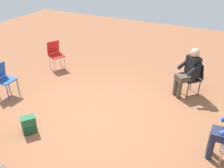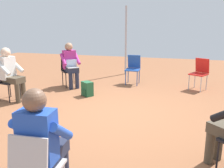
{
  "view_description": "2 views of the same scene",
  "coord_description": "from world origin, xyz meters",
  "px_view_note": "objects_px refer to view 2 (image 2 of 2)",
  "views": [
    {
      "loc": [
        -2.29,
        3.81,
        3.35
      ],
      "look_at": [
        -0.26,
        -0.31,
        0.8
      ],
      "focal_mm": 40.0,
      "sensor_mm": 36.0,
      "label": 1
    },
    {
      "loc": [
        -4.62,
        -1.26,
        1.82
      ],
      "look_at": [
        0.16,
        0.07,
        0.57
      ],
      "focal_mm": 40.0,
      "sensor_mm": 36.0,
      "label": 2
    }
  ],
  "objects_px": {
    "chair_southeast": "(200,72)",
    "person_in_white": "(10,72)",
    "backpack_near_laptop_user": "(87,90)",
    "person_in_blue": "(43,140)",
    "person_with_laptop": "(70,63)",
    "chair_northeast": "(69,69)",
    "chair_east": "(133,67)",
    "chair_north": "(6,79)",
    "chair_west": "(36,167)"
  },
  "relations": [
    {
      "from": "chair_southeast",
      "to": "person_in_white",
      "type": "height_order",
      "value": "person_in_white"
    },
    {
      "from": "backpack_near_laptop_user",
      "to": "person_in_blue",
      "type": "bearing_deg",
      "value": -165.33
    },
    {
      "from": "person_with_laptop",
      "to": "backpack_near_laptop_user",
      "type": "height_order",
      "value": "person_with_laptop"
    },
    {
      "from": "person_in_blue",
      "to": "backpack_near_laptop_user",
      "type": "bearing_deg",
      "value": 101.6
    },
    {
      "from": "chair_northeast",
      "to": "backpack_near_laptop_user",
      "type": "bearing_deg",
      "value": 94.16
    },
    {
      "from": "chair_east",
      "to": "backpack_near_laptop_user",
      "type": "height_order",
      "value": "chair_east"
    },
    {
      "from": "chair_east",
      "to": "person_in_blue",
      "type": "relative_size",
      "value": 0.69
    },
    {
      "from": "person_in_white",
      "to": "chair_north",
      "type": "bearing_deg",
      "value": -90.0
    },
    {
      "from": "chair_west",
      "to": "person_with_laptop",
      "type": "height_order",
      "value": "person_with_laptop"
    },
    {
      "from": "backpack_near_laptop_user",
      "to": "chair_north",
      "type": "bearing_deg",
      "value": 114.68
    },
    {
      "from": "chair_east",
      "to": "chair_northeast",
      "type": "relative_size",
      "value": 1.0
    },
    {
      "from": "chair_north",
      "to": "chair_southeast",
      "type": "bearing_deg",
      "value": 126.61
    },
    {
      "from": "chair_north",
      "to": "person_in_white",
      "type": "bearing_deg",
      "value": 90.0
    },
    {
      "from": "chair_southeast",
      "to": "backpack_near_laptop_user",
      "type": "relative_size",
      "value": 2.36
    },
    {
      "from": "person_with_laptop",
      "to": "person_in_white",
      "type": "xyz_separation_m",
      "value": [
        -1.53,
        0.8,
        0.0
      ]
    },
    {
      "from": "chair_west",
      "to": "person_in_blue",
      "type": "relative_size",
      "value": 0.69
    },
    {
      "from": "person_in_white",
      "to": "person_in_blue",
      "type": "relative_size",
      "value": 1.0
    },
    {
      "from": "chair_west",
      "to": "person_with_laptop",
      "type": "relative_size",
      "value": 0.69
    },
    {
      "from": "chair_southeast",
      "to": "chair_northeast",
      "type": "bearing_deg",
      "value": 37.38
    },
    {
      "from": "chair_east",
      "to": "backpack_near_laptop_user",
      "type": "distance_m",
      "value": 1.8
    },
    {
      "from": "person_in_blue",
      "to": "backpack_near_laptop_user",
      "type": "xyz_separation_m",
      "value": [
        3.65,
        0.96,
        -0.54
      ]
    },
    {
      "from": "chair_northeast",
      "to": "chair_north",
      "type": "bearing_deg",
      "value": 20.22
    },
    {
      "from": "person_with_laptop",
      "to": "person_in_blue",
      "type": "distance_m",
      "value": 4.69
    },
    {
      "from": "chair_southeast",
      "to": "backpack_near_laptop_user",
      "type": "bearing_deg",
      "value": 55.66
    },
    {
      "from": "person_in_blue",
      "to": "chair_northeast",
      "type": "bearing_deg",
      "value": 109.17
    },
    {
      "from": "chair_north",
      "to": "person_in_blue",
      "type": "height_order",
      "value": "person_in_blue"
    },
    {
      "from": "person_with_laptop",
      "to": "chair_east",
      "type": "bearing_deg",
      "value": 164.76
    },
    {
      "from": "chair_southeast",
      "to": "person_in_blue",
      "type": "relative_size",
      "value": 0.69
    },
    {
      "from": "chair_southeast",
      "to": "chair_northeast",
      "type": "relative_size",
      "value": 1.0
    },
    {
      "from": "chair_north",
      "to": "person_in_blue",
      "type": "distance_m",
      "value": 3.93
    },
    {
      "from": "chair_west",
      "to": "chair_east",
      "type": "xyz_separation_m",
      "value": [
        5.36,
        0.1,
        0.0
      ]
    },
    {
      "from": "chair_east",
      "to": "person_in_blue",
      "type": "distance_m",
      "value": 5.2
    },
    {
      "from": "chair_west",
      "to": "chair_east",
      "type": "height_order",
      "value": "same"
    },
    {
      "from": "chair_north",
      "to": "chair_northeast",
      "type": "height_order",
      "value": "same"
    },
    {
      "from": "chair_north",
      "to": "person_in_white",
      "type": "relative_size",
      "value": 0.69
    },
    {
      "from": "person_in_white",
      "to": "person_in_blue",
      "type": "bearing_deg",
      "value": 52.24
    },
    {
      "from": "chair_west",
      "to": "person_in_white",
      "type": "relative_size",
      "value": 0.69
    },
    {
      "from": "chair_northeast",
      "to": "person_with_laptop",
      "type": "xyz_separation_m",
      "value": [
        -0.13,
        -0.11,
        0.2
      ]
    },
    {
      "from": "chair_north",
      "to": "person_with_laptop",
      "type": "bearing_deg",
      "value": 157.95
    },
    {
      "from": "chair_southeast",
      "to": "chair_north",
      "type": "distance_m",
      "value": 4.96
    },
    {
      "from": "chair_west",
      "to": "person_in_white",
      "type": "distance_m",
      "value": 3.92
    },
    {
      "from": "chair_north",
      "to": "person_with_laptop",
      "type": "relative_size",
      "value": 0.69
    },
    {
      "from": "chair_east",
      "to": "person_in_white",
      "type": "distance_m",
      "value": 3.4
    },
    {
      "from": "chair_southeast",
      "to": "person_in_white",
      "type": "bearing_deg",
      "value": 55.98
    },
    {
      "from": "chair_northeast",
      "to": "backpack_near_laptop_user",
      "type": "distance_m",
      "value": 1.26
    },
    {
      "from": "chair_west",
      "to": "person_with_laptop",
      "type": "distance_m",
      "value": 4.85
    },
    {
      "from": "chair_southeast",
      "to": "chair_north",
      "type": "xyz_separation_m",
      "value": [
        -2.18,
        4.45,
        0.0
      ]
    },
    {
      "from": "chair_west",
      "to": "chair_northeast",
      "type": "xyz_separation_m",
      "value": [
        4.66,
        1.85,
        0.0
      ]
    },
    {
      "from": "chair_west",
      "to": "chair_north",
      "type": "xyz_separation_m",
      "value": [
        3.03,
        2.69,
        0.0
      ]
    },
    {
      "from": "chair_north",
      "to": "person_in_white",
      "type": "height_order",
      "value": "person_in_white"
    }
  ]
}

